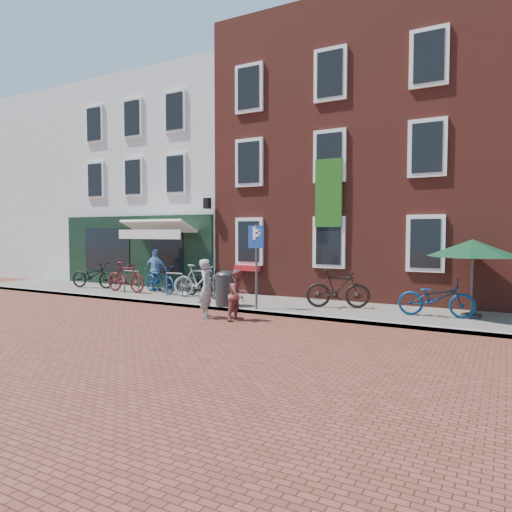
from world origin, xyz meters
The scene contains 19 objects.
ground centered at (0.00, 0.00, 0.00)m, with size 80.00×80.00×0.00m, color brown.
sidewalk centered at (1.00, 1.50, 0.05)m, with size 24.00×3.00×0.10m, color slate.
building_stucco centered at (-5.00, 7.00, 4.50)m, with size 8.00×8.00×9.00m, color silver.
building_brick_mid centered at (2.00, 7.00, 5.00)m, with size 6.00×8.00×10.00m, color maroon.
building_brick_right centered at (8.00, 7.00, 5.00)m, with size 6.00×8.00×10.00m, color maroon.
filler_left centered at (-12.50, 7.00, 4.50)m, with size 7.00×8.00×9.00m, color silver.
litter_bin centered at (1.19, 0.30, 0.69)m, with size 0.62×0.62×1.14m.
parking_sign centered at (2.27, 0.24, 1.78)m, with size 0.50×0.08×2.45m.
parasol centered at (7.83, 1.85, 2.00)m, with size 2.29×2.29×2.15m.
woman centered at (1.48, -1.14, 0.80)m, with size 0.58×0.38×1.60m, color gray.
boy centered at (2.42, -1.05, 0.68)m, with size 0.66×0.51×1.35m, color brown.
cafe_person centered at (-3.07, 2.05, 0.90)m, with size 0.94×0.39×1.60m, color #6F9CC8.
bicycle_0 centered at (-5.88, 1.51, 0.60)m, with size 0.67×1.92×1.01m, color black.
bicycle_1 centered at (-3.80, 1.21, 0.66)m, with size 0.53×1.87×1.12m, color #4E1116.
bicycle_2 centered at (-2.59, 1.70, 0.60)m, with size 0.67×1.92×1.01m, color navy.
bicycle_3 centered at (-0.62, 1.45, 0.66)m, with size 0.53×1.87×1.12m, color #9D9D9F.
bicycle_4 centered at (-0.51, 1.52, 0.60)m, with size 0.67×1.92×1.01m, color black.
bicycle_5 centered at (4.27, 1.60, 0.66)m, with size 0.53×1.87×1.12m, color black.
bicycle_6 centered at (7.02, 1.47, 0.60)m, with size 0.67×1.92×1.01m, color #062D54.
Camera 1 is at (8.64, -11.39, 2.34)m, focal length 32.29 mm.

